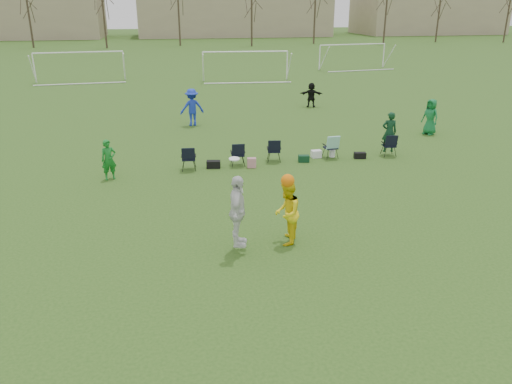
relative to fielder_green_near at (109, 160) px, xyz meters
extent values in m
plane|color=#294E18|center=(5.33, -7.04, -0.77)|extent=(260.00, 260.00, 0.00)
imported|color=#147423|center=(0.00, 0.00, 0.00)|extent=(0.65, 0.52, 1.54)
imported|color=#1830B8|center=(3.66, 8.41, 0.23)|extent=(1.41, 0.97, 2.00)
imported|color=#136C34|center=(15.40, 4.25, 0.13)|extent=(0.90, 1.04, 1.80)
imported|color=black|center=(11.52, 12.28, 0.01)|extent=(1.52, 0.86, 1.56)
imported|color=silver|center=(3.89, -6.78, 0.41)|extent=(0.73, 1.22, 1.95)
imported|color=yellow|center=(5.29, -6.48, 0.14)|extent=(0.95, 1.07, 1.81)
sphere|color=orange|center=(5.29, -6.48, 1.07)|extent=(0.36, 0.36, 0.36)
cylinder|color=white|center=(3.81, -6.87, 1.88)|extent=(0.27, 0.27, 0.05)
imported|color=#0E341D|center=(11.75, 1.14, 0.26)|extent=(0.70, 0.52, 1.76)
cube|color=black|center=(4.00, 0.67, -0.62)|extent=(0.59, 0.39, 0.30)
cube|color=#C7818D|center=(5.53, 0.44, -0.57)|extent=(0.37, 0.25, 0.40)
cube|color=#0E351D|center=(7.83, 0.81, -0.63)|extent=(0.48, 0.34, 0.28)
cube|color=white|center=(8.53, 1.32, -0.61)|extent=(0.44, 0.33, 0.32)
cylinder|color=white|center=(9.25, 1.30, -0.62)|extent=(0.26, 0.26, 0.30)
cube|color=black|center=(10.35, 0.86, -0.64)|extent=(0.53, 0.33, 0.26)
cube|color=black|center=(3.01, 0.64, -0.29)|extent=(0.64, 0.64, 0.96)
cube|color=black|center=(5.03, 0.86, -0.29)|extent=(0.63, 0.63, 0.96)
cube|color=black|center=(6.61, 1.15, -0.29)|extent=(0.69, 0.69, 0.96)
cube|color=black|center=(9.12, 1.19, -0.29)|extent=(0.65, 0.65, 0.96)
cube|color=black|center=(11.75, 1.04, -0.29)|extent=(0.65, 0.65, 0.96)
cylinder|color=white|center=(-8.31, 26.64, 0.43)|extent=(0.12, 0.12, 2.40)
cylinder|color=white|center=(-1.03, 27.27, 0.43)|extent=(0.12, 0.12, 2.40)
cylinder|color=white|center=(-4.67, 26.96, 1.63)|extent=(7.28, 0.76, 0.12)
cylinder|color=white|center=(5.69, 25.21, 0.43)|extent=(0.12, 0.12, 2.40)
cylinder|color=white|center=(12.97, 24.70, 0.43)|extent=(0.12, 0.12, 2.40)
cylinder|color=white|center=(9.33, 24.96, 1.63)|extent=(7.29, 0.63, 0.12)
cylinder|color=white|center=(17.72, 30.45, 0.43)|extent=(0.12, 0.12, 2.40)
cylinder|color=white|center=(24.94, 31.46, 0.43)|extent=(0.12, 0.12, 2.40)
cylinder|color=white|center=(21.33, 30.96, 1.63)|extent=(7.25, 1.13, 0.12)
cylinder|color=#382B21|center=(-16.67, 64.46, 3.73)|extent=(0.28, 0.28, 9.00)
cylinder|color=#382B21|center=(-5.67, 61.46, 4.33)|extent=(0.28, 0.28, 10.20)
cylinder|color=#382B21|center=(5.33, 64.46, 4.93)|extent=(0.28, 0.28, 11.40)
cylinder|color=#382B21|center=(16.33, 61.46, 3.73)|extent=(0.28, 0.28, 9.00)
cylinder|color=#382B21|center=(27.33, 64.46, 4.33)|extent=(0.28, 0.28, 10.20)
cylinder|color=#382B21|center=(38.33, 61.46, 4.93)|extent=(0.28, 0.28, 11.40)
cylinder|color=#382B21|center=(49.33, 64.46, 3.73)|extent=(0.28, 0.28, 9.00)
cylinder|color=#382B21|center=(60.33, 61.46, 4.33)|extent=(0.28, 0.28, 10.20)
cube|color=tan|center=(17.33, 88.96, 4.73)|extent=(38.00, 16.00, 11.00)
cube|color=tan|center=(60.33, 88.96, 5.73)|extent=(30.00, 16.00, 13.00)
camera|label=1|loc=(2.18, -18.65, 5.50)|focal=35.00mm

